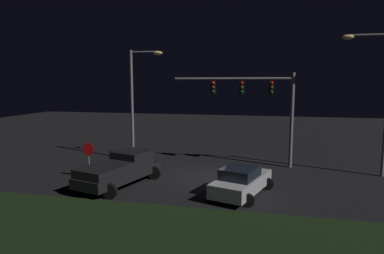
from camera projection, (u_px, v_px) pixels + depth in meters
name	position (u px, v px, depth m)	size (l,w,h in m)	color
ground_plane	(205.00, 176.00, 20.67)	(80.00, 80.00, 0.00)	black
grass_median	(164.00, 238.00, 12.34)	(25.09, 6.20, 0.10)	black
pickup_truck	(121.00, 168.00, 18.83)	(3.85, 5.74, 1.80)	black
car_sedan	(241.00, 181.00, 17.15)	(3.33, 4.74, 1.51)	#B7B7BC
traffic_signal_gantry	(256.00, 96.00, 22.76)	(8.32, 0.56, 6.50)	slate
street_lamp_left	(138.00, 92.00, 24.41)	(2.52, 0.44, 8.19)	slate
street_lamp_right	(378.00, 88.00, 20.08)	(2.91, 0.44, 8.82)	slate
stop_sign	(88.00, 154.00, 19.92)	(0.76, 0.08, 2.23)	slate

